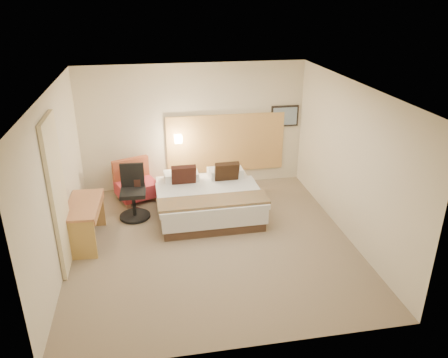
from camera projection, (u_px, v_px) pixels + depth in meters
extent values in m
cube|color=#7E6C54|center=(212.00, 242.00, 7.64)|extent=(4.80, 5.00, 0.02)
cube|color=white|center=(210.00, 87.00, 6.56)|extent=(4.80, 5.00, 0.02)
cube|color=beige|center=(194.00, 127.00, 9.36)|extent=(4.80, 0.02, 2.70)
cube|color=beige|center=(245.00, 256.00, 4.83)|extent=(4.80, 0.02, 2.70)
cube|color=beige|center=(56.00, 181.00, 6.71)|extent=(0.02, 5.00, 2.70)
cube|color=beige|center=(350.00, 161.00, 7.49)|extent=(0.02, 5.00, 2.70)
cube|color=tan|center=(226.00, 143.00, 9.60)|extent=(2.60, 0.04, 1.30)
cube|color=black|center=(285.00, 116.00, 9.60)|extent=(0.62, 0.03, 0.47)
cube|color=#768DA2|center=(285.00, 116.00, 9.59)|extent=(0.54, 0.01, 0.39)
cylinder|color=silver|center=(178.00, 138.00, 9.31)|extent=(0.02, 0.12, 0.02)
cube|color=#FFEDC6|center=(178.00, 139.00, 9.25)|extent=(0.15, 0.15, 0.15)
cube|color=beige|center=(58.00, 196.00, 6.54)|extent=(0.06, 0.90, 2.42)
cylinder|color=#8DA6DA|center=(128.00, 184.00, 8.44)|extent=(0.06, 0.06, 0.18)
cylinder|color=#88B2D2|center=(132.00, 182.00, 8.50)|extent=(0.06, 0.06, 0.18)
cube|color=#321B14|center=(137.00, 184.00, 8.40)|extent=(0.12, 0.06, 0.20)
cube|color=#442F22|center=(208.00, 209.00, 8.59)|extent=(1.88, 1.88, 0.17)
cube|color=silver|center=(208.00, 199.00, 8.50)|extent=(1.93, 1.93, 0.29)
cube|color=silver|center=(210.00, 196.00, 8.19)|extent=(1.98, 1.40, 0.10)
cube|color=white|center=(180.00, 176.00, 8.96)|extent=(0.67, 0.37, 0.17)
cube|color=white|center=(224.00, 173.00, 9.13)|extent=(0.67, 0.37, 0.17)
cube|color=white|center=(181.00, 176.00, 8.70)|extent=(0.67, 0.37, 0.17)
cube|color=silver|center=(226.00, 173.00, 8.87)|extent=(0.67, 0.37, 0.17)
cube|color=black|center=(184.00, 176.00, 8.51)|extent=(0.48, 0.26, 0.49)
cube|color=black|center=(227.00, 173.00, 8.66)|extent=(0.48, 0.26, 0.49)
cube|color=orange|center=(213.00, 201.00, 7.82)|extent=(2.01, 0.56, 0.05)
cube|color=#995F48|center=(128.00, 205.00, 8.83)|extent=(0.10, 0.10, 0.10)
cube|color=#AA6F50|center=(157.00, 198.00, 9.13)|extent=(0.10, 0.10, 0.10)
cube|color=tan|center=(119.00, 195.00, 9.25)|extent=(0.10, 0.10, 0.10)
cube|color=#B27854|center=(147.00, 189.00, 9.55)|extent=(0.10, 0.10, 0.10)
cube|color=#AC2E37|center=(137.00, 188.00, 9.11)|extent=(0.97, 0.92, 0.29)
cube|color=#974428|center=(131.00, 168.00, 9.19)|extent=(0.76, 0.40, 0.44)
cube|color=black|center=(133.00, 173.00, 9.13)|extent=(0.41, 0.31, 0.38)
cylinder|color=white|center=(135.00, 211.00, 8.68)|extent=(0.35, 0.35, 0.02)
cylinder|color=white|center=(134.00, 200.00, 8.58)|extent=(0.04, 0.04, 0.48)
cylinder|color=white|center=(133.00, 188.00, 8.48)|extent=(0.51, 0.51, 0.01)
cube|color=#B26E46|center=(83.00, 205.00, 7.37)|extent=(0.60, 1.21, 0.04)
cube|color=tan|center=(80.00, 241.00, 7.01)|extent=(0.49, 0.06, 0.70)
cube|color=#AA7A42|center=(91.00, 209.00, 8.02)|extent=(0.49, 0.06, 0.70)
cube|color=tan|center=(87.00, 209.00, 7.41)|extent=(0.50, 1.13, 0.10)
cylinder|color=black|center=(135.00, 216.00, 8.44)|extent=(0.60, 0.60, 0.04)
cylinder|color=black|center=(134.00, 205.00, 8.34)|extent=(0.07, 0.07, 0.45)
cube|color=black|center=(133.00, 193.00, 8.25)|extent=(0.49, 0.49, 0.08)
cube|color=black|center=(132.00, 175.00, 8.33)|extent=(0.45, 0.07, 0.47)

